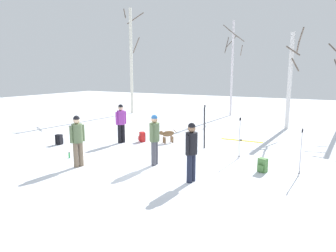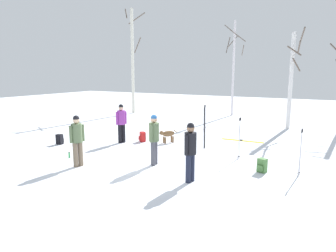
{
  "view_description": "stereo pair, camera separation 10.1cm",
  "coord_description": "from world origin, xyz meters",
  "px_view_note": "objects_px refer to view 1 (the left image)",
  "views": [
    {
      "loc": [
        5.53,
        -7.99,
        3.1
      ],
      "look_at": [
        -0.03,
        2.29,
        1.0
      ],
      "focal_mm": 32.23,
      "sensor_mm": 36.0,
      "label": 1
    },
    {
      "loc": [
        5.61,
        -7.95,
        3.1
      ],
      "look_at": [
        -0.03,
        2.29,
        1.0
      ],
      "focal_mm": 32.23,
      "sensor_mm": 36.0,
      "label": 2
    }
  ],
  "objects_px": {
    "dog": "(167,134)",
    "person_2": "(191,148)",
    "ski_poles_1": "(301,151)",
    "birch_tree_0": "(131,60)",
    "person_0": "(121,121)",
    "person_1": "(155,136)",
    "ski_pair_lying_0": "(242,140)",
    "backpack_0": "(59,140)",
    "person_3": "(77,138)",
    "ski_pair_planted_0": "(204,127)",
    "water_bottle_1": "(69,155)",
    "water_bottle_0": "(140,135)",
    "birch_tree_1": "(232,66)",
    "backpack_1": "(142,137)",
    "ski_poles_0": "(240,137)",
    "birch_tree_2": "(290,79)",
    "backpack_2": "(262,165)"
  },
  "relations": [
    {
      "from": "ski_poles_0",
      "to": "birch_tree_2",
      "type": "relative_size",
      "value": 0.28
    },
    {
      "from": "person_0",
      "to": "person_1",
      "type": "xyz_separation_m",
      "value": [
        2.96,
        -2.08,
        0.0
      ]
    },
    {
      "from": "backpack_1",
      "to": "birch_tree_1",
      "type": "bearing_deg",
      "value": 84.12
    },
    {
      "from": "person_0",
      "to": "birch_tree_2",
      "type": "xyz_separation_m",
      "value": [
        6.02,
        7.11,
        1.74
      ]
    },
    {
      "from": "ski_poles_1",
      "to": "birch_tree_0",
      "type": "bearing_deg",
      "value": 143.84
    },
    {
      "from": "person_0",
      "to": "birch_tree_1",
      "type": "height_order",
      "value": "birch_tree_1"
    },
    {
      "from": "dog",
      "to": "backpack_0",
      "type": "bearing_deg",
      "value": -147.95
    },
    {
      "from": "backpack_2",
      "to": "ski_poles_1",
      "type": "bearing_deg",
      "value": 12.82
    },
    {
      "from": "ski_pair_planted_0",
      "to": "backpack_0",
      "type": "distance_m",
      "value": 6.28
    },
    {
      "from": "person_0",
      "to": "birch_tree_0",
      "type": "xyz_separation_m",
      "value": [
        -5.25,
        8.35,
        3.01
      ]
    },
    {
      "from": "person_2",
      "to": "ski_poles_1",
      "type": "bearing_deg",
      "value": 37.85
    },
    {
      "from": "person_3",
      "to": "birch_tree_0",
      "type": "bearing_deg",
      "value": 117.32
    },
    {
      "from": "dog",
      "to": "person_2",
      "type": "bearing_deg",
      "value": -53.45
    },
    {
      "from": "ski_pair_lying_0",
      "to": "water_bottle_0",
      "type": "relative_size",
      "value": 7.84
    },
    {
      "from": "person_1",
      "to": "person_2",
      "type": "bearing_deg",
      "value": -26.88
    },
    {
      "from": "ski_pair_planted_0",
      "to": "water_bottle_0",
      "type": "height_order",
      "value": "ski_pair_planted_0"
    },
    {
      "from": "person_2",
      "to": "ski_pair_lying_0",
      "type": "relative_size",
      "value": 0.9
    },
    {
      "from": "backpack_0",
      "to": "birch_tree_0",
      "type": "height_order",
      "value": "birch_tree_0"
    },
    {
      "from": "water_bottle_0",
      "to": "backpack_0",
      "type": "bearing_deg",
      "value": -130.01
    },
    {
      "from": "water_bottle_1",
      "to": "ski_poles_1",
      "type": "bearing_deg",
      "value": 14.87
    },
    {
      "from": "person_1",
      "to": "person_2",
      "type": "height_order",
      "value": "same"
    },
    {
      "from": "water_bottle_1",
      "to": "birch_tree_2",
      "type": "xyz_separation_m",
      "value": [
        6.21,
        10.0,
        2.62
      ]
    },
    {
      "from": "dog",
      "to": "backpack_0",
      "type": "relative_size",
      "value": 1.76
    },
    {
      "from": "backpack_0",
      "to": "water_bottle_1",
      "type": "height_order",
      "value": "backpack_0"
    },
    {
      "from": "ski_pair_planted_0",
      "to": "ski_poles_1",
      "type": "height_order",
      "value": "ski_pair_planted_0"
    },
    {
      "from": "water_bottle_0",
      "to": "birch_tree_2",
      "type": "height_order",
      "value": "birch_tree_2"
    },
    {
      "from": "birch_tree_1",
      "to": "dog",
      "type": "bearing_deg",
      "value": -89.57
    },
    {
      "from": "person_0",
      "to": "person_3",
      "type": "distance_m",
      "value": 3.55
    },
    {
      "from": "person_2",
      "to": "backpack_0",
      "type": "bearing_deg",
      "value": 168.39
    },
    {
      "from": "dog",
      "to": "ski_pair_lying_0",
      "type": "relative_size",
      "value": 0.41
    },
    {
      "from": "person_1",
      "to": "birch_tree_0",
      "type": "distance_m",
      "value": 13.61
    },
    {
      "from": "ski_poles_0",
      "to": "water_bottle_1",
      "type": "relative_size",
      "value": 6.58
    },
    {
      "from": "water_bottle_1",
      "to": "person_2",
      "type": "bearing_deg",
      "value": -0.87
    },
    {
      "from": "dog",
      "to": "ski_pair_lying_0",
      "type": "bearing_deg",
      "value": 35.22
    },
    {
      "from": "birch_tree_0",
      "to": "ski_poles_1",
      "type": "bearing_deg",
      "value": -36.16
    },
    {
      "from": "ski_poles_0",
      "to": "ski_poles_1",
      "type": "bearing_deg",
      "value": -23.12
    },
    {
      "from": "backpack_1",
      "to": "birch_tree_1",
      "type": "distance_m",
      "value": 10.66
    },
    {
      "from": "ski_poles_1",
      "to": "water_bottle_0",
      "type": "distance_m",
      "value": 7.55
    },
    {
      "from": "backpack_1",
      "to": "backpack_2",
      "type": "xyz_separation_m",
      "value": [
        5.63,
        -1.73,
        0.0
      ]
    },
    {
      "from": "person_2",
      "to": "ski_poles_0",
      "type": "bearing_deg",
      "value": 79.24
    },
    {
      "from": "person_1",
      "to": "ski_pair_planted_0",
      "type": "bearing_deg",
      "value": 76.99
    },
    {
      "from": "water_bottle_1",
      "to": "birch_tree_0",
      "type": "height_order",
      "value": "birch_tree_0"
    },
    {
      "from": "ski_pair_planted_0",
      "to": "person_1",
      "type": "bearing_deg",
      "value": -103.01
    },
    {
      "from": "backpack_0",
      "to": "water_bottle_0",
      "type": "distance_m",
      "value": 3.64
    },
    {
      "from": "person_1",
      "to": "birch_tree_2",
      "type": "relative_size",
      "value": 0.32
    },
    {
      "from": "dog",
      "to": "ski_pair_planted_0",
      "type": "relative_size",
      "value": 0.43
    },
    {
      "from": "person_3",
      "to": "dog",
      "type": "distance_m",
      "value": 4.53
    },
    {
      "from": "person_2",
      "to": "birch_tree_0",
      "type": "bearing_deg",
      "value": 131.35
    },
    {
      "from": "person_3",
      "to": "ski_pair_planted_0",
      "type": "distance_m",
      "value": 5.05
    },
    {
      "from": "backpack_0",
      "to": "birch_tree_1",
      "type": "height_order",
      "value": "birch_tree_1"
    }
  ]
}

